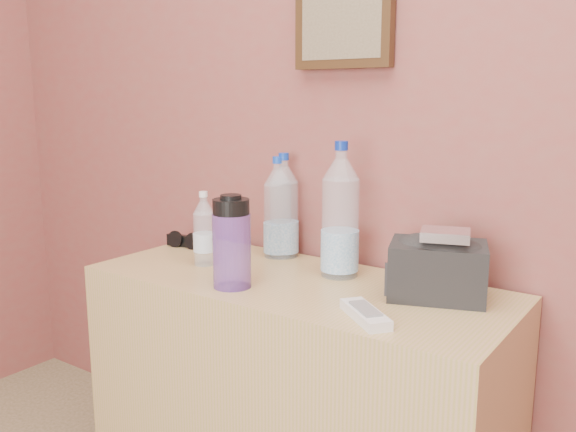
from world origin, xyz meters
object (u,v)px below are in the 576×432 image
(dresser, at_px, (294,404))
(pet_small, at_px, (204,233))
(foil_packet, at_px, (445,235))
(sunglasses, at_px, (187,241))
(pet_large_a, at_px, (278,213))
(pet_large_c, at_px, (340,217))
(toiletry_bag, at_px, (438,267))
(nalgene_bottle, at_px, (232,242))
(pet_large_b, at_px, (284,211))
(ac_remote, at_px, (365,314))

(dresser, xyz_separation_m, pet_small, (-0.30, -0.02, 0.45))
(foil_packet, bearing_deg, pet_small, -173.78)
(dresser, xyz_separation_m, foil_packet, (0.39, 0.06, 0.52))
(sunglasses, height_order, foil_packet, foil_packet)
(foil_packet, bearing_deg, pet_large_a, 168.19)
(pet_small, bearing_deg, pet_large_c, 18.50)
(sunglasses, xyz_separation_m, toiletry_bag, (0.86, -0.01, 0.06))
(dresser, distance_m, toiletry_bag, 0.57)
(dresser, bearing_deg, sunglasses, 168.70)
(nalgene_bottle, bearing_deg, toiletry_bag, 25.73)
(pet_large_b, height_order, pet_large_c, pet_large_c)
(pet_large_a, height_order, pet_large_c, pet_large_c)
(pet_large_a, bearing_deg, pet_large_c, -14.77)
(ac_remote, bearing_deg, nalgene_bottle, -143.29)
(pet_large_a, xyz_separation_m, pet_large_c, (0.26, -0.07, 0.03))
(dresser, height_order, pet_small, pet_small)
(pet_large_a, height_order, pet_large_b, pet_large_b)
(pet_large_c, distance_m, sunglasses, 0.59)
(pet_large_b, bearing_deg, foil_packet, -13.34)
(nalgene_bottle, bearing_deg, pet_large_b, 101.93)
(pet_large_a, xyz_separation_m, toiletry_bag, (0.54, -0.09, -0.06))
(pet_large_a, relative_size, foil_packet, 2.77)
(toiletry_bag, bearing_deg, dresser, 173.41)
(nalgene_bottle, bearing_deg, foil_packet, 21.55)
(pet_large_a, xyz_separation_m, sunglasses, (-0.31, -0.08, -0.12))
(dresser, bearing_deg, pet_large_b, 132.05)
(pet_large_c, bearing_deg, pet_small, -161.50)
(pet_large_c, xyz_separation_m, foil_packet, (0.31, -0.05, 0.00))
(pet_large_b, relative_size, foil_packet, 2.86)
(dresser, relative_size, foil_packet, 10.34)
(pet_small, xyz_separation_m, toiletry_bag, (0.67, 0.11, -0.02))
(pet_large_c, height_order, sunglasses, pet_large_c)
(sunglasses, bearing_deg, toiletry_bag, -9.09)
(pet_large_b, height_order, foil_packet, pet_large_b)
(sunglasses, bearing_deg, ac_remote, -25.68)
(pet_large_c, xyz_separation_m, toiletry_bag, (0.29, -0.02, -0.09))
(pet_large_b, distance_m, toiletry_bag, 0.54)
(pet_large_b, xyz_separation_m, pet_large_c, (0.24, -0.08, 0.02))
(ac_remote, xyz_separation_m, foil_packet, (0.10, 0.20, 0.15))
(dresser, relative_size, sunglasses, 7.80)
(pet_large_a, distance_m, sunglasses, 0.34)
(dresser, height_order, sunglasses, sunglasses)
(pet_large_c, bearing_deg, foil_packet, -9.33)
(pet_large_b, xyz_separation_m, ac_remote, (0.46, -0.34, -0.13))
(dresser, bearing_deg, pet_large_c, 54.81)
(pet_large_c, distance_m, nalgene_bottle, 0.30)
(dresser, distance_m, pet_large_c, 0.54)
(toiletry_bag, bearing_deg, pet_small, 169.18)
(dresser, xyz_separation_m, nalgene_bottle, (-0.10, -0.14, 0.48))
(dresser, bearing_deg, pet_small, -176.19)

